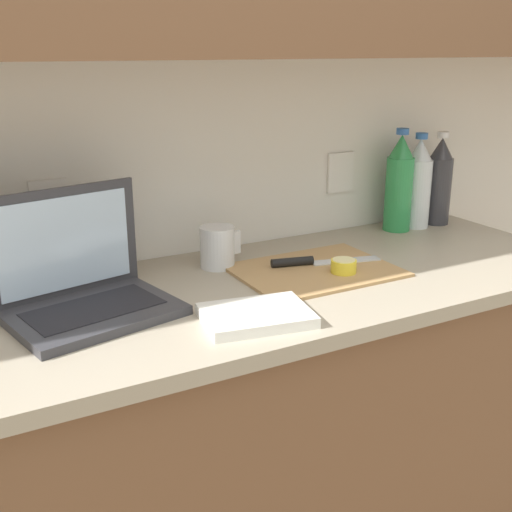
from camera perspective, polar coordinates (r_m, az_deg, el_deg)
name	(u,v)px	position (r m, az deg, el deg)	size (l,w,h in m)	color
counter_unit	(195,464)	(1.67, -5.45, -17.96)	(2.11, 0.63, 0.90)	brown
laptop	(82,284)	(1.41, -15.24, -2.39)	(0.38, 0.31, 0.26)	#333338
cutting_board	(315,270)	(1.62, 5.27, -1.29)	(0.39, 0.30, 0.01)	tan
knife	(307,261)	(1.65, 4.56, -0.49)	(0.29, 0.10, 0.02)	silver
lemon_half_cut	(344,266)	(1.60, 7.80, -0.87)	(0.06, 0.06, 0.03)	yellow
bottle_green_soda	(399,184)	(2.01, 12.60, 6.25)	(0.08, 0.08, 0.31)	#2D934C
bottle_oil_tall	(418,184)	(2.06, 14.20, 6.18)	(0.08, 0.08, 0.29)	silver
bottle_water_clear	(439,182)	(2.12, 15.95, 6.33)	(0.08, 0.08, 0.29)	#333338
measuring_cup	(218,247)	(1.64, -3.43, 0.81)	(0.11, 0.09, 0.11)	silver
dish_towel	(256,316)	(1.33, 0.02, -5.33)	(0.22, 0.16, 0.02)	silver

